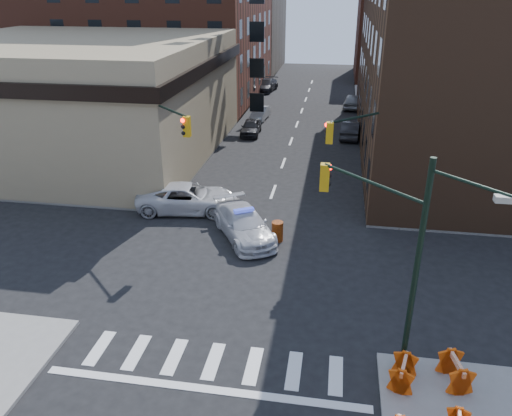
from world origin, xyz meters
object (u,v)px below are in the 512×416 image
(pedestrian_a, at_px, (132,179))
(barrel_road, at_px, (277,231))
(pickup, at_px, (187,198))
(barricade_nw_a, at_px, (159,201))
(barrel_bank, at_px, (177,203))
(parked_car_wnear, at_px, (251,127))
(pedestrian_b, at_px, (129,191))
(police_car, at_px, (244,224))
(parked_car_enear, at_px, (351,130))
(parked_car_wfar, at_px, (260,113))
(barricade_se_a, at_px, (455,372))

(pedestrian_a, distance_m, barrel_road, 11.29)
(pickup, xyz_separation_m, barricade_nw_a, (-1.71, -0.41, -0.18))
(barrel_bank, relative_size, barricade_nw_a, 0.69)
(parked_car_wnear, relative_size, pedestrian_b, 2.14)
(pickup, xyz_separation_m, pedestrian_a, (-4.26, 1.81, 0.30))
(pedestrian_a, relative_size, barricade_nw_a, 1.46)
(barrel_bank, bearing_deg, police_car, -31.27)
(parked_car_wnear, height_order, parked_car_enear, parked_car_enear)
(parked_car_wnear, height_order, parked_car_wfar, parked_car_wnear)
(barrel_road, bearing_deg, police_car, 176.96)
(pedestrian_a, relative_size, barrel_road, 1.80)
(parked_car_wnear, xyz_separation_m, parked_car_enear, (9.11, 0.41, 0.05))
(pedestrian_a, bearing_deg, parked_car_wfar, 115.81)
(pickup, xyz_separation_m, parked_car_enear, (9.98, 17.94, -0.10))
(barrel_bank, xyz_separation_m, barricade_nw_a, (-1.00, -0.39, 0.19))
(pedestrian_a, height_order, barricade_se_a, pedestrian_a)
(pickup, relative_size, parked_car_wfar, 1.56)
(pedestrian_a, height_order, barrel_bank, pedestrian_a)
(parked_car_wfar, bearing_deg, parked_car_enear, -25.92)
(barrel_bank, height_order, barricade_se_a, barricade_se_a)
(pedestrian_b, height_order, barricade_se_a, pedestrian_b)
(barrel_road, bearing_deg, pedestrian_a, 154.66)
(police_car, xyz_separation_m, barricade_se_a, (9.22, -9.88, -0.14))
(parked_car_enear, distance_m, barricade_nw_a, 21.76)
(pickup, height_order, barrel_bank, pickup)
(barricade_se_a, height_order, barricade_nw_a, barricade_nw_a)
(barrel_bank, xyz_separation_m, barricade_se_a, (14.00, -12.79, 0.19))
(pedestrian_a, height_order, barrel_road, pedestrian_a)
(parked_car_enear, relative_size, barricade_nw_a, 3.32)
(barricade_nw_a, bearing_deg, pedestrian_a, 144.97)
(parked_car_enear, height_order, pedestrian_b, pedestrian_b)
(pickup, distance_m, barricade_nw_a, 1.77)
(parked_car_enear, bearing_deg, barrel_bank, 63.74)
(police_car, bearing_deg, barricade_se_a, -77.27)
(parked_car_wfar, height_order, pedestrian_b, pedestrian_b)
(parked_car_enear, bearing_deg, parked_car_wnear, 7.07)
(parked_car_enear, xyz_separation_m, barricade_se_a, (3.30, -30.74, -0.09))
(barrel_bank, distance_m, barricade_nw_a, 1.09)
(parked_car_wnear, bearing_deg, parked_car_enear, 0.57)
(pickup, height_order, pedestrian_a, pedestrian_a)
(parked_car_wfar, relative_size, pedestrian_b, 2.04)
(barricade_se_a, bearing_deg, pedestrian_b, 42.72)
(barrel_road, height_order, barricade_nw_a, barricade_nw_a)
(pickup, relative_size, barrel_road, 5.50)
(pickup, distance_m, pedestrian_b, 3.73)
(parked_car_wfar, distance_m, barricade_nw_a, 23.87)
(pedestrian_a, bearing_deg, pickup, 16.16)
(parked_car_wnear, height_order, pedestrian_b, pedestrian_b)
(parked_car_wnear, relative_size, parked_car_enear, 0.90)
(parked_car_enear, bearing_deg, pickup, 65.43)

